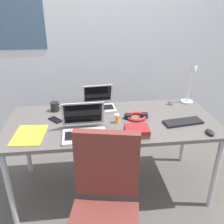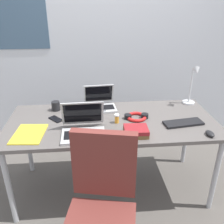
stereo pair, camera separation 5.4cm
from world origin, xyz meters
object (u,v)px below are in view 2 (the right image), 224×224
at_px(external_keyboard, 183,123).
at_px(paper_folder_far_corner, 29,134).
at_px(book_stack, 136,131).
at_px(desk_lamp, 192,86).
at_px(coffee_mug, 56,106).
at_px(headphones, 136,117).
at_px(laptop_front_right, 83,128).
at_px(laptop_front_left, 100,104).
at_px(pill_bottle, 117,118).
at_px(cell_phone, 56,119).
at_px(computer_mouse, 210,134).
at_px(office_chair, 101,222).

distance_m(external_keyboard, paper_folder_far_corner, 1.26).
bearing_deg(book_stack, desk_lamp, 40.24).
bearing_deg(book_stack, coffee_mug, 141.93).
xyz_separation_m(headphones, paper_folder_far_corner, (-0.88, -0.20, -0.01)).
distance_m(desk_lamp, laptop_front_right, 1.16).
relative_size(laptop_front_left, headphones, 1.44).
bearing_deg(headphones, pill_bottle, -159.28).
bearing_deg(desk_lamp, cell_phone, -170.35).
bearing_deg(laptop_front_left, book_stack, -64.78).
bearing_deg(book_stack, laptop_front_right, 172.21).
distance_m(computer_mouse, headphones, 0.62).
bearing_deg(pill_bottle, book_stack, -60.16).
bearing_deg(pill_bottle, external_keyboard, -7.62).
xyz_separation_m(book_stack, office_chair, (-0.30, -0.49, -0.37)).
height_order(external_keyboard, pill_bottle, pill_bottle).
relative_size(laptop_front_right, coffee_mug, 3.02).
bearing_deg(headphones, laptop_front_left, 140.96).
xyz_separation_m(laptop_front_left, laptop_front_right, (-0.15, -0.48, 0.00)).
bearing_deg(office_chair, cell_phone, 113.04).
height_order(laptop_front_left, external_keyboard, laptop_front_left).
relative_size(cell_phone, office_chair, 0.14).
relative_size(computer_mouse, cell_phone, 0.71).
bearing_deg(computer_mouse, laptop_front_right, 169.64).
bearing_deg(desk_lamp, headphones, -156.32).
bearing_deg(laptop_front_right, paper_folder_far_corner, 176.09).
bearing_deg(coffee_mug, office_chair, -70.23).
relative_size(cell_phone, headphones, 0.64).
xyz_separation_m(laptop_front_right, office_chair, (0.10, -0.55, -0.39)).
distance_m(desk_lamp, laptop_front_left, 0.90).
distance_m(cell_phone, coffee_mug, 0.20).
relative_size(pill_bottle, coffee_mug, 0.70).
relative_size(computer_mouse, coffee_mug, 0.85).
relative_size(pill_bottle, paper_folder_far_corner, 0.25).
bearing_deg(office_chair, paper_folder_far_corner, 132.24).
bearing_deg(cell_phone, laptop_front_right, -88.85).
distance_m(cell_phone, office_chair, 0.95).
relative_size(laptop_front_right, office_chair, 0.35).
xyz_separation_m(laptop_front_left, coffee_mug, (-0.41, -0.01, 0.00)).
relative_size(desk_lamp, laptop_front_right, 1.17).
height_order(desk_lamp, headphones, desk_lamp).
xyz_separation_m(external_keyboard, paper_folder_far_corner, (-1.26, -0.06, -0.01)).
bearing_deg(paper_folder_far_corner, laptop_front_left, 38.07).
height_order(laptop_front_right, book_stack, laptop_front_right).
bearing_deg(pill_bottle, headphones, 20.72).
distance_m(computer_mouse, coffee_mug, 1.36).
distance_m(laptop_front_left, pill_bottle, 0.34).
height_order(laptop_front_left, computer_mouse, laptop_front_left).
bearing_deg(office_chair, external_keyboard, 41.09).
relative_size(cell_phone, paper_folder_far_corner, 0.44).
relative_size(laptop_front_right, paper_folder_far_corner, 1.10).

